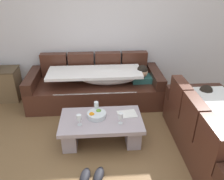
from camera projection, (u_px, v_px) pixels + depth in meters
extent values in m
plane|color=brown|center=(114.00, 161.00, 3.08)|extent=(14.00, 14.00, 0.00)
cube|color=silver|center=(105.00, 26.00, 4.35)|extent=(9.00, 0.10, 2.70)
cube|color=#47251A|center=(95.00, 92.00, 4.38)|extent=(2.48, 0.92, 0.42)
cube|color=#47251A|center=(54.00, 65.00, 4.46)|extent=(0.50, 0.16, 0.46)
cube|color=#47251A|center=(81.00, 64.00, 4.49)|extent=(0.50, 0.16, 0.46)
cube|color=#47251A|center=(108.00, 64.00, 4.53)|extent=(0.50, 0.16, 0.46)
cube|color=#47251A|center=(134.00, 63.00, 4.56)|extent=(0.50, 0.16, 0.46)
cube|color=#391D15|center=(32.00, 80.00, 4.16)|extent=(0.18, 0.92, 0.20)
cube|color=#391D15|center=(155.00, 76.00, 4.31)|extent=(0.18, 0.92, 0.20)
cube|color=#2D6660|center=(141.00, 79.00, 4.30)|extent=(0.36, 0.28, 0.11)
sphere|color=tan|center=(142.00, 72.00, 4.19)|extent=(0.21, 0.21, 0.21)
sphere|color=black|center=(142.00, 70.00, 4.18)|extent=(0.20, 0.20, 0.20)
ellipsoid|color=white|center=(109.00, 76.00, 4.19)|extent=(1.10, 0.44, 0.28)
cube|color=white|center=(95.00, 72.00, 4.11)|extent=(1.70, 0.60, 0.05)
cube|color=white|center=(96.00, 103.00, 3.98)|extent=(1.44, 0.04, 0.38)
cube|color=#47251A|center=(215.00, 141.00, 3.13)|extent=(0.92, 1.92, 0.42)
cube|color=#47251A|center=(212.00, 142.00, 2.44)|extent=(0.16, 0.49, 0.46)
cube|color=#47251A|center=(194.00, 115.00, 2.90)|extent=(0.16, 0.49, 0.46)
cube|color=#47251A|center=(180.00, 96.00, 3.36)|extent=(0.16, 0.49, 0.46)
cube|color=#391D15|center=(194.00, 91.00, 3.75)|extent=(0.92, 0.18, 0.20)
cube|color=#2D6660|center=(201.00, 102.00, 3.54)|extent=(0.28, 0.36, 0.11)
sphere|color=beige|center=(206.00, 93.00, 3.46)|extent=(0.21, 0.21, 0.21)
sphere|color=black|center=(206.00, 91.00, 3.45)|extent=(0.20, 0.20, 0.20)
cube|color=#A4969F|center=(101.00, 121.00, 3.31)|extent=(1.20, 0.68, 0.06)
cube|color=#A4969F|center=(71.00, 132.00, 3.37)|extent=(0.20, 0.54, 0.32)
cube|color=#A4969F|center=(132.00, 130.00, 3.43)|extent=(0.20, 0.54, 0.32)
cylinder|color=silver|center=(97.00, 115.00, 3.33)|extent=(0.28, 0.28, 0.07)
sphere|color=#629734|center=(99.00, 111.00, 3.37)|extent=(0.08, 0.08, 0.08)
sphere|color=orange|center=(92.00, 115.00, 3.29)|extent=(0.08, 0.08, 0.08)
cylinder|color=silver|center=(80.00, 125.00, 3.17)|extent=(0.06, 0.06, 0.01)
cylinder|color=silver|center=(79.00, 122.00, 3.15)|extent=(0.01, 0.01, 0.07)
cylinder|color=silver|center=(79.00, 117.00, 3.11)|extent=(0.07, 0.07, 0.08)
cylinder|color=silver|center=(120.00, 123.00, 3.20)|extent=(0.06, 0.06, 0.01)
cylinder|color=silver|center=(121.00, 121.00, 3.18)|extent=(0.01, 0.01, 0.07)
cylinder|color=silver|center=(121.00, 116.00, 3.15)|extent=(0.07, 0.07, 0.08)
cylinder|color=silver|center=(97.00, 111.00, 3.47)|extent=(0.06, 0.06, 0.01)
cylinder|color=silver|center=(96.00, 109.00, 3.46)|extent=(0.01, 0.01, 0.07)
cylinder|color=silver|center=(96.00, 104.00, 3.42)|extent=(0.07, 0.07, 0.08)
cube|color=white|center=(127.00, 114.00, 3.40)|extent=(0.30, 0.24, 0.01)
cube|color=brown|center=(1.00, 85.00, 4.44)|extent=(0.70, 0.42, 0.62)
ellipsoid|color=black|center=(85.00, 176.00, 2.79)|extent=(0.17, 0.29, 0.09)
ellipsoid|color=black|center=(99.00, 175.00, 2.81)|extent=(0.19, 0.29, 0.09)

